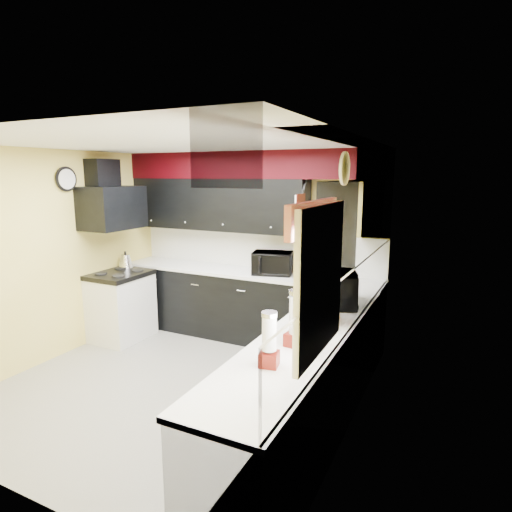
{
  "coord_description": "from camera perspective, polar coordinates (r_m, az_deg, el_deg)",
  "views": [
    {
      "loc": [
        2.57,
        -3.44,
        2.21
      ],
      "look_at": [
        0.55,
        0.7,
        1.32
      ],
      "focal_mm": 30.0,
      "sensor_mm": 36.0,
      "label": 1
    }
  ],
  "objects": [
    {
      "name": "wall_right",
      "position": [
        3.65,
        12.95,
        -4.66
      ],
      "size": [
        0.06,
        3.6,
        2.5
      ],
      "primitive_type": "cube",
      "color": "#E0C666",
      "rests_on": "ground"
    },
    {
      "name": "dispenser_a",
      "position": [
        3.23,
        5.49,
        -8.44
      ],
      "size": [
        0.17,
        0.17,
        0.41
      ],
      "primitive_type": null,
      "rotation": [
        0.0,
        0.0,
        -0.14
      ],
      "color": "#620D09",
      "rests_on": "counter_right"
    },
    {
      "name": "deco_plate",
      "position": [
        3.19,
        11.73,
        11.35
      ],
      "size": [
        0.03,
        0.24,
        0.24
      ],
      "primitive_type": null,
      "color": "white",
      "rests_on": "wall_right"
    },
    {
      "name": "hood_duct",
      "position": [
        5.97,
        -19.75,
        10.15
      ],
      "size": [
        0.24,
        0.4,
        0.4
      ],
      "primitive_type": "cube",
      "color": "black",
      "rests_on": "wall_left"
    },
    {
      "name": "stove",
      "position": [
        6.11,
        -17.49,
        -6.6
      ],
      "size": [
        0.6,
        0.75,
        0.86
      ],
      "primitive_type": "cube",
      "color": "white",
      "rests_on": "ground"
    },
    {
      "name": "soffit_back",
      "position": [
        5.68,
        -0.96,
        12.03
      ],
      "size": [
        3.6,
        0.36,
        0.35
      ],
      "primitive_type": "cube",
      "color": "black",
      "rests_on": "wall_back"
    },
    {
      "name": "cooktop",
      "position": [
        5.99,
        -17.74,
        -2.39
      ],
      "size": [
        0.62,
        0.77,
        0.06
      ],
      "primitive_type": "cube",
      "color": "black",
      "rests_on": "stove"
    },
    {
      "name": "counter_back",
      "position": [
        5.72,
        -1.46,
        -2.18
      ],
      "size": [
        3.62,
        0.64,
        0.04
      ],
      "primitive_type": "cube",
      "color": "white",
      "rests_on": "cab_back"
    },
    {
      "name": "ceiling",
      "position": [
        4.3,
        -11.11,
        14.53
      ],
      "size": [
        3.6,
        3.6,
        0.06
      ],
      "primitive_type": "cube",
      "color": "white",
      "rests_on": "wall_back"
    },
    {
      "name": "counter_right",
      "position": [
        3.56,
        6.81,
        -10.47
      ],
      "size": [
        0.64,
        3.02,
        0.04
      ],
      "primitive_type": "cube",
      "color": "white",
      "rests_on": "cab_right"
    },
    {
      "name": "soffit_right",
      "position": [
        3.4,
        10.0,
        12.64
      ],
      "size": [
        0.36,
        3.24,
        0.35
      ],
      "primitive_type": "cube",
      "color": "black",
      "rests_on": "wall_right"
    },
    {
      "name": "valance",
      "position": [
        2.69,
        7.71,
        5.2
      ],
      "size": [
        0.04,
        0.88,
        0.2
      ],
      "primitive_type": "cube",
      "color": "red",
      "rests_on": "wall_right"
    },
    {
      "name": "upper_back",
      "position": [
        5.94,
        -5.26,
        6.87
      ],
      "size": [
        2.6,
        0.35,
        0.7
      ],
      "primitive_type": "cube",
      "color": "black",
      "rests_on": "wall_back"
    },
    {
      "name": "kettle",
      "position": [
        6.28,
        -16.99,
        -0.63
      ],
      "size": [
        0.24,
        0.24,
        0.18
      ],
      "primitive_type": null,
      "rotation": [
        0.0,
        0.0,
        0.21
      ],
      "color": "#B8B7BC",
      "rests_on": "cooktop"
    },
    {
      "name": "cab_back",
      "position": [
        5.84,
        -1.44,
        -6.67
      ],
      "size": [
        3.6,
        0.6,
        0.9
      ],
      "primitive_type": "cube",
      "color": "black",
      "rests_on": "ground"
    },
    {
      "name": "pan_top",
      "position": [
        5.29,
        6.73,
        8.52
      ],
      "size": [
        0.03,
        0.22,
        0.4
      ],
      "primitive_type": null,
      "color": "black",
      "rests_on": "upper_back"
    },
    {
      "name": "cut_board",
      "position": [
        5.07,
        5.85,
        6.17
      ],
      "size": [
        0.03,
        0.26,
        0.35
      ],
      "primitive_type": "cube",
      "color": "white",
      "rests_on": "upper_back"
    },
    {
      "name": "window",
      "position": [
        2.74,
        8.59,
        -3.22
      ],
      "size": [
        0.03,
        0.86,
        0.96
      ],
      "primitive_type": null,
      "color": "white",
      "rests_on": "wall_right"
    },
    {
      "name": "baskets",
      "position": [
        3.79,
        8.94,
        -5.06
      ],
      "size": [
        0.27,
        0.27,
        0.5
      ],
      "primitive_type": null,
      "color": "brown",
      "rests_on": "upper_right"
    },
    {
      "name": "hood",
      "position": [
        5.89,
        -18.6,
        6.12
      ],
      "size": [
        0.5,
        0.78,
        0.55
      ],
      "primitive_type": "cube",
      "color": "black",
      "rests_on": "wall_left"
    },
    {
      "name": "toaster_oven",
      "position": [
        5.5,
        2.2,
        -0.95
      ],
      "size": [
        0.58,
        0.52,
        0.29
      ],
      "primitive_type": "imported",
      "rotation": [
        0.0,
        0.0,
        0.25
      ],
      "color": "black",
      "rests_on": "counter_back"
    },
    {
      "name": "clock",
      "position": [
        5.69,
        -23.99,
        9.35
      ],
      "size": [
        0.03,
        0.3,
        0.3
      ],
      "primitive_type": null,
      "color": "black",
      "rests_on": "wall_left"
    },
    {
      "name": "pan_low",
      "position": [
        5.43,
        7.12,
        5.61
      ],
      "size": [
        0.03,
        0.24,
        0.42
      ],
      "primitive_type": null,
      "color": "black",
      "rests_on": "upper_back"
    },
    {
      "name": "cab_right",
      "position": [
        3.76,
        6.64,
        -17.17
      ],
      "size": [
        0.6,
        3.0,
        0.9
      ],
      "primitive_type": "cube",
      "color": "black",
      "rests_on": "ground"
    },
    {
      "name": "utensil_crock",
      "position": [
        5.32,
        7.07,
        -2.27
      ],
      "size": [
        0.16,
        0.16,
        0.14
      ],
      "primitive_type": "cylinder",
      "rotation": [
        0.0,
        0.0,
        0.22
      ],
      "color": "silver",
      "rests_on": "counter_back"
    },
    {
      "name": "upper_right",
      "position": [
        4.46,
        13.71,
        5.28
      ],
      "size": [
        0.35,
        1.8,
        0.7
      ],
      "primitive_type": "cube",
      "color": "black",
      "rests_on": "wall_right"
    },
    {
      "name": "wall_left",
      "position": [
        5.64,
        -25.41,
        0.01
      ],
      "size": [
        0.06,
        3.6,
        2.5
      ],
      "primitive_type": "cube",
      "color": "#E0C666",
      "rests_on": "ground"
    },
    {
      "name": "ground",
      "position": [
        4.83,
        -9.98,
        -16.55
      ],
      "size": [
        3.6,
        3.6,
        0.0
      ],
      "primitive_type": "plane",
      "color": "gray",
      "rests_on": "ground"
    },
    {
      "name": "splash_back",
      "position": [
        5.92,
        -0.18,
        0.94
      ],
      "size": [
        3.6,
        0.02,
        0.5
      ],
      "primitive_type": "cube",
      "color": "white",
      "rests_on": "counter_back"
    },
    {
      "name": "wall_back",
      "position": [
        5.91,
        -0.14,
        1.53
      ],
      "size": [
        3.6,
        0.06,
        2.5
      ],
      "primitive_type": "cube",
      "color": "#E0C666",
      "rests_on": "ground"
    },
    {
      "name": "knife_block",
      "position": [
        5.41,
        6.61,
        -1.67
      ],
      "size": [
        0.11,
        0.14,
        0.2
      ],
      "primitive_type": "cube",
      "rotation": [
        0.0,
        0.0,
        0.11
      ],
      "color": "black",
      "rests_on": "counter_back"
    },
    {
      "name": "pan_mid",
      "position": [
        5.19,
        6.19,
        5.72
      ],
      "size": [
        0.03,
        0.28,
        0.46
      ],
      "primitive_type": null,
      "color": "black",
      "rests_on": "upper_back"
    },
    {
      "name": "splash_right",
      "position": [
        3.67,
        12.76,
        -5.54
      ],
      "size": [
        0.02,
        3.6,
        0.5
      ],
      "primitive_type": "cube",
      "color": "white",
      "rests_on": "counter_right"
    },
    {
      "name": "dispenser_b",
      "position": [
        2.9,
        1.77,
        -11.43
      ],
      "size": [
        0.15,
        0.15,
        0.34
      ],
      "primitive_type": null,
      "rotation": [
        0.0,
        0.0,
        0.19
      ],
      "color": "#621404",
      "rests_on": "counter_right"
    },
    {
      "name": "microwave",
      "position": [
        4.31,
        10.47,
        -4.16
      ],
      "size": [
        0.59,
        0.71,
        0.33
      ],
      "primitive_type": "imported",
      "rotation": [
        0.0,
        0.0,
        1.94
      ],
      "color": "black",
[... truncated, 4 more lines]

